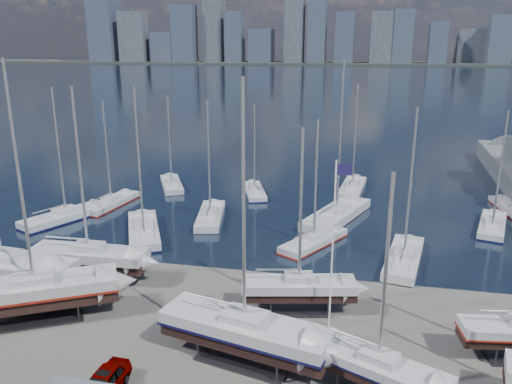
# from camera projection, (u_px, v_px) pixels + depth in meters

# --- Properties ---
(ground) EXTENTS (1400.00, 1400.00, 0.00)m
(ground) POSITION_uv_depth(u_px,v_px,m) (240.00, 333.00, 35.14)
(ground) COLOR #605E59
(ground) RESTS_ON ground
(water) EXTENTS (1400.00, 600.00, 0.40)m
(water) POSITION_uv_depth(u_px,v_px,m) (351.00, 78.00, 326.47)
(water) COLOR #1B263E
(water) RESTS_ON ground
(far_shore) EXTENTS (1400.00, 80.00, 2.20)m
(far_shore) POSITION_uv_depth(u_px,v_px,m) (357.00, 63.00, 570.43)
(far_shore) COLOR #2D332D
(far_shore) RESTS_ON ground
(skyline) EXTENTS (639.14, 43.80, 107.69)m
(skyline) POSITION_uv_depth(u_px,v_px,m) (352.00, 28.00, 555.47)
(skyline) COLOR #475166
(skyline) RESTS_ON far_shore
(sailboat_cradle_0) EXTENTS (12.60, 4.56, 19.64)m
(sailboat_cradle_0) POSITION_uv_depth(u_px,v_px,m) (3.00, 268.00, 40.13)
(sailboat_cradle_0) COLOR #2D2D33
(sailboat_cradle_0) RESTS_ON ground
(sailboat_cradle_1) EXTENTS (11.83, 8.56, 18.71)m
(sailboat_cradle_1) POSITION_uv_depth(u_px,v_px,m) (35.00, 292.00, 36.31)
(sailboat_cradle_1) COLOR #2D2D33
(sailboat_cradle_1) RESTS_ON ground
(sailboat_cradle_2) EXTENTS (10.19, 3.19, 16.45)m
(sailboat_cradle_2) POSITION_uv_depth(u_px,v_px,m) (89.00, 257.00, 42.61)
(sailboat_cradle_2) COLOR #2D2D33
(sailboat_cradle_2) RESTS_ON ground
(sailboat_cradle_3) EXTENTS (11.55, 5.65, 17.84)m
(sailboat_cradle_3) POSITION_uv_depth(u_px,v_px,m) (245.00, 331.00, 31.39)
(sailboat_cradle_3) COLOR #2D2D33
(sailboat_cradle_3) RESTS_ON ground
(sailboat_cradle_4) EXTENTS (8.84, 4.11, 14.08)m
(sailboat_cradle_4) POSITION_uv_depth(u_px,v_px,m) (299.00, 288.00, 37.45)
(sailboat_cradle_4) COLOR #2D2D33
(sailboat_cradle_4) RESTS_ON ground
(sailboat_cradle_5) EXTENTS (8.34, 5.46, 13.36)m
(sailboat_cradle_5) POSITION_uv_depth(u_px,v_px,m) (378.00, 369.00, 28.09)
(sailboat_cradle_5) COLOR #2D2D33
(sailboat_cradle_5) RESTS_ON ground
(sailboat_moored_0) EXTENTS (7.22, 10.89, 15.90)m
(sailboat_moored_0) POSITION_uv_depth(u_px,v_px,m) (66.00, 218.00, 57.88)
(sailboat_moored_0) COLOR black
(sailboat_moored_0) RESTS_ON water
(sailboat_moored_1) EXTENTS (3.78, 9.50, 13.81)m
(sailboat_moored_1) POSITION_uv_depth(u_px,v_px,m) (111.00, 204.00, 62.93)
(sailboat_moored_1) COLOR black
(sailboat_moored_1) RESTS_ON water
(sailboat_moored_2) EXTENTS (6.26, 9.18, 13.59)m
(sailboat_moored_2) POSITION_uv_depth(u_px,v_px,m) (172.00, 185.00, 71.30)
(sailboat_moored_2) COLOR black
(sailboat_moored_2) RESTS_ON water
(sailboat_moored_3) EXTENTS (7.58, 11.20, 16.39)m
(sailboat_moored_3) POSITION_uv_depth(u_px,v_px,m) (144.00, 232.00, 53.26)
(sailboat_moored_3) COLOR black
(sailboat_moored_3) RESTS_ON water
(sailboat_moored_4) EXTENTS (4.48, 9.95, 14.51)m
(sailboat_moored_4) POSITION_uv_depth(u_px,v_px,m) (210.00, 217.00, 57.93)
(sailboat_moored_4) COLOR black
(sailboat_moored_4) RESTS_ON water
(sailboat_moored_5) EXTENTS (5.00, 8.85, 12.76)m
(sailboat_moored_5) POSITION_uv_depth(u_px,v_px,m) (254.00, 192.00, 67.97)
(sailboat_moored_5) COLOR black
(sailboat_moored_5) RESTS_ON water
(sailboat_moored_6) EXTENTS (6.61, 9.01, 13.38)m
(sailboat_moored_6) POSITION_uv_depth(u_px,v_px,m) (314.00, 242.00, 50.55)
(sailboat_moored_6) COLOR black
(sailboat_moored_6) RESTS_ON water
(sailboat_moored_7) EXTENTS (7.77, 12.92, 18.88)m
(sailboat_moored_7) POSITION_uv_depth(u_px,v_px,m) (337.00, 217.00, 58.06)
(sailboat_moored_7) COLOR black
(sailboat_moored_7) RESTS_ON water
(sailboat_moored_8) EXTENTS (3.93, 10.47, 15.29)m
(sailboat_moored_8) POSITION_uv_depth(u_px,v_px,m) (352.00, 189.00, 69.44)
(sailboat_moored_8) COLOR black
(sailboat_moored_8) RESTS_ON water
(sailboat_moored_9) EXTENTS (4.55, 10.32, 15.07)m
(sailboat_moored_9) POSITION_uv_depth(u_px,v_px,m) (404.00, 260.00, 46.37)
(sailboat_moored_9) COLOR black
(sailboat_moored_9) RESTS_ON water
(sailboat_moored_10) EXTENTS (4.93, 9.49, 13.66)m
(sailboat_moored_10) POSITION_uv_depth(u_px,v_px,m) (492.00, 227.00, 54.99)
(sailboat_moored_10) COLOR black
(sailboat_moored_10) RESTS_ON water
(sailboat_moored_11) EXTENTS (3.26, 8.34, 12.14)m
(sailboat_moored_11) POSITION_uv_depth(u_px,v_px,m) (509.00, 208.00, 61.12)
(sailboat_moored_11) COLOR black
(sailboat_moored_11) RESTS_ON water
(car_a) EXTENTS (1.91, 4.40, 1.48)m
(car_a) POSITION_uv_depth(u_px,v_px,m) (103.00, 383.00, 28.71)
(car_a) COLOR gray
(car_a) RESTS_ON ground
(flagpole) EXTENTS (1.08, 0.12, 12.28)m
(flagpole) POSITION_uv_depth(u_px,v_px,m) (334.00, 235.00, 33.88)
(flagpole) COLOR white
(flagpole) RESTS_ON ground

